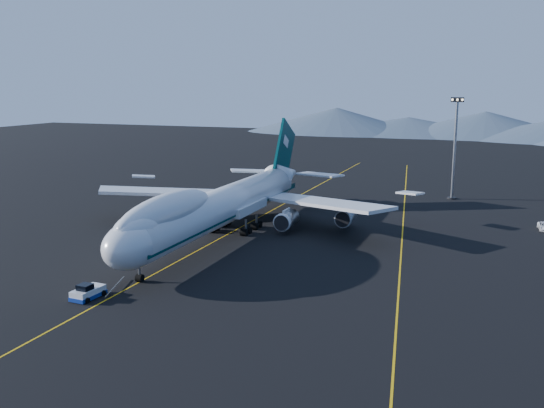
% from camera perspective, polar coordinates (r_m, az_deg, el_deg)
% --- Properties ---
extents(ground, '(500.00, 500.00, 0.00)m').
position_cam_1_polar(ground, '(107.95, -4.66, -3.11)').
color(ground, black).
rests_on(ground, ground).
extents(taxiway_line_main, '(0.25, 220.00, 0.01)m').
position_cam_1_polar(taxiway_line_main, '(107.95, -4.66, -3.11)').
color(taxiway_line_main, gold).
rests_on(taxiway_line_main, ground).
extents(taxiway_line_side, '(28.08, 198.09, 0.01)m').
position_cam_1_polar(taxiway_line_side, '(108.74, 12.15, -3.22)').
color(taxiway_line_side, gold).
rests_on(taxiway_line_side, ground).
extents(boeing_747, '(59.62, 72.43, 19.37)m').
position_cam_1_polar(boeing_747, '(106.69, -4.70, -0.08)').
color(boeing_747, silver).
rests_on(boeing_747, ground).
extents(pushback_tug, '(2.93, 4.78, 2.01)m').
position_cam_1_polar(pushback_tug, '(81.04, -16.91, -8.04)').
color(pushback_tug, silver).
rests_on(pushback_tug, ground).
extents(floodlight_mast, '(2.93, 2.19, 23.68)m').
position_cam_1_polar(floodlight_mast, '(147.52, 16.81, 5.05)').
color(floodlight_mast, black).
rests_on(floodlight_mast, ground).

